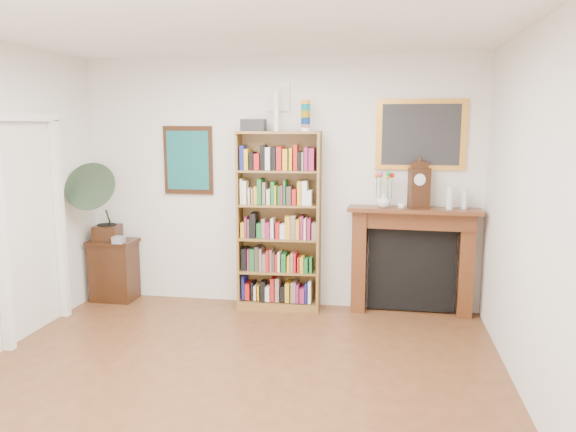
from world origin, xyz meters
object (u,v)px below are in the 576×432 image
object	(u,v)px
side_cabinet	(114,270)
flower_vase	(384,200)
cd_stack	(119,240)
teacup	(402,206)
fireplace	(412,251)
bookshelf	(278,211)
bottle_left	(450,198)
gramophone	(99,198)
mantel_clock	(419,186)
bottle_right	(464,200)

from	to	relation	value
side_cabinet	flower_vase	size ratio (longest dim) A/B	4.64
cd_stack	teacup	distance (m)	3.18
fireplace	cd_stack	world-z (taller)	fireplace
bookshelf	cd_stack	bearing A→B (deg)	-178.28
fireplace	bottle_left	size ratio (longest dim) A/B	5.88
side_cabinet	gramophone	xyz separation A→B (m)	(-0.07, -0.14, 0.88)
teacup	bottle_left	distance (m)	0.51
side_cabinet	teacup	distance (m)	3.41
gramophone	mantel_clock	xyz separation A→B (m)	(3.55, 0.20, 0.18)
mantel_clock	flower_vase	size ratio (longest dim) A/B	3.17
flower_vase	bookshelf	bearing A→B (deg)	-179.29
cd_stack	mantel_clock	world-z (taller)	mantel_clock
bottle_left	mantel_clock	bearing A→B (deg)	175.55
mantel_clock	flower_vase	world-z (taller)	mantel_clock
cd_stack	teacup	bearing A→B (deg)	2.07
fireplace	teacup	xyz separation A→B (m)	(-0.13, -0.15, 0.51)
bookshelf	teacup	size ratio (longest dim) A/B	30.18
bookshelf	side_cabinet	size ratio (longest dim) A/B	3.17
mantel_clock	bottle_right	size ratio (longest dim) A/B	2.46
bottle_left	bottle_right	distance (m)	0.16
fireplace	teacup	size ratio (longest dim) A/B	18.63
side_cabinet	bottle_left	distance (m)	3.91
gramophone	bottle_right	distance (m)	4.02
cd_stack	mantel_clock	size ratio (longest dim) A/B	0.24
mantel_clock	bottle_left	world-z (taller)	mantel_clock
mantel_clock	side_cabinet	bearing A→B (deg)	161.44
bottle_left	bottle_right	size ratio (longest dim) A/B	1.20
fireplace	side_cabinet	bearing A→B (deg)	-175.33
side_cabinet	cd_stack	world-z (taller)	cd_stack
mantel_clock	flower_vase	xyz separation A→B (m)	(-0.36, -0.01, -0.16)
mantel_clock	bottle_right	world-z (taller)	mantel_clock
bookshelf	mantel_clock	bearing A→B (deg)	-2.96
fireplace	bottle_right	bearing A→B (deg)	-1.21
bookshelf	fireplace	bearing A→B (deg)	-0.78
fireplace	cd_stack	xyz separation A→B (m)	(-3.28, -0.26, 0.07)
bookshelf	bottle_left	size ratio (longest dim) A/B	9.53
gramophone	teacup	bearing A→B (deg)	-5.74
mantel_clock	bottle_left	xyz separation A→B (m)	(0.32, -0.02, -0.12)
side_cabinet	flower_vase	xyz separation A→B (m)	(3.12, 0.04, 0.90)
cd_stack	bottle_right	world-z (taller)	bottle_right
fireplace	cd_stack	bearing A→B (deg)	-172.60
flower_vase	bottle_right	size ratio (longest dim) A/B	0.78
cd_stack	bottle_right	bearing A→B (deg)	3.39
flower_vase	bottle_left	size ratio (longest dim) A/B	0.65
side_cabinet	teacup	xyz separation A→B (m)	(3.30, -0.04, 0.85)
side_cabinet	cd_stack	xyz separation A→B (m)	(0.15, -0.15, 0.40)
flower_vase	teacup	distance (m)	0.21
side_cabinet	teacup	size ratio (longest dim) A/B	9.52
teacup	mantel_clock	bearing A→B (deg)	27.55
flower_vase	bottle_right	xyz separation A→B (m)	(0.84, 0.03, 0.02)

